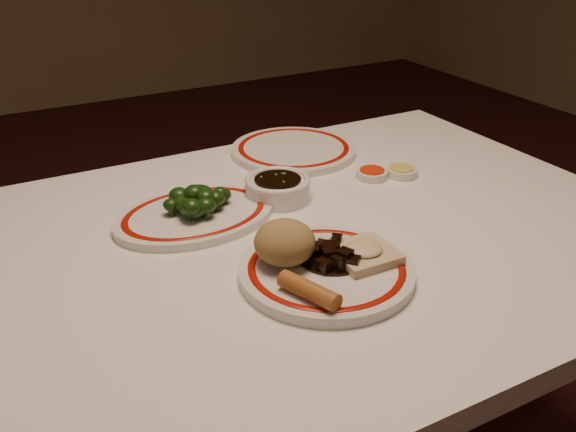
# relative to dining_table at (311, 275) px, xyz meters

# --- Properties ---
(dining_table) EXTENTS (1.20, 0.90, 0.75)m
(dining_table) POSITION_rel_dining_table_xyz_m (0.00, 0.00, 0.00)
(dining_table) COLOR white
(dining_table) RESTS_ON ground
(main_plate) EXTENTS (0.28, 0.28, 0.02)m
(main_plate) POSITION_rel_dining_table_xyz_m (-0.06, -0.14, 0.10)
(main_plate) COLOR silver
(main_plate) RESTS_ON dining_table
(rice_mound) EXTENTS (0.09, 0.09, 0.07)m
(rice_mound) POSITION_rel_dining_table_xyz_m (-0.11, -0.10, 0.14)
(rice_mound) COLOR #997A48
(rice_mound) RESTS_ON main_plate
(spring_roll) EXTENTS (0.06, 0.10, 0.03)m
(spring_roll) POSITION_rel_dining_table_xyz_m (-0.12, -0.20, 0.12)
(spring_roll) COLOR #A66228
(spring_roll) RESTS_ON main_plate
(fried_wonton) EXTENTS (0.09, 0.09, 0.03)m
(fried_wonton) POSITION_rel_dining_table_xyz_m (0.00, -0.15, 0.12)
(fried_wonton) COLOR #CBBA8F
(fried_wonton) RESTS_ON main_plate
(stirfry_heap) EXTENTS (0.11, 0.11, 0.03)m
(stirfry_heap) POSITION_rel_dining_table_xyz_m (-0.04, -0.13, 0.12)
(stirfry_heap) COLOR black
(stirfry_heap) RESTS_ON main_plate
(broccoli_plate) EXTENTS (0.31, 0.27, 0.02)m
(broccoli_plate) POSITION_rel_dining_table_xyz_m (-0.16, 0.13, 0.10)
(broccoli_plate) COLOR silver
(broccoli_plate) RESTS_ON dining_table
(broccoli_pile) EXTENTS (0.13, 0.10, 0.05)m
(broccoli_pile) POSITION_rel_dining_table_xyz_m (-0.16, 0.13, 0.13)
(broccoli_pile) COLOR #23471C
(broccoli_pile) RESTS_ON broccoli_plate
(soy_bowl) EXTENTS (0.12, 0.12, 0.04)m
(soy_bowl) POSITION_rel_dining_table_xyz_m (0.01, 0.14, 0.11)
(soy_bowl) COLOR silver
(soy_bowl) RESTS_ON dining_table
(sweet_sour_dish) EXTENTS (0.06, 0.06, 0.02)m
(sweet_sour_dish) POSITION_rel_dining_table_xyz_m (0.22, 0.14, 0.10)
(sweet_sour_dish) COLOR silver
(sweet_sour_dish) RESTS_ON dining_table
(mustard_dish) EXTENTS (0.06, 0.06, 0.02)m
(mustard_dish) POSITION_rel_dining_table_xyz_m (0.28, 0.12, 0.10)
(mustard_dish) COLOR silver
(mustard_dish) RESTS_ON dining_table
(far_plate) EXTENTS (0.33, 0.33, 0.02)m
(far_plate) POSITION_rel_dining_table_xyz_m (0.15, 0.33, 0.10)
(far_plate) COLOR silver
(far_plate) RESTS_ON dining_table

